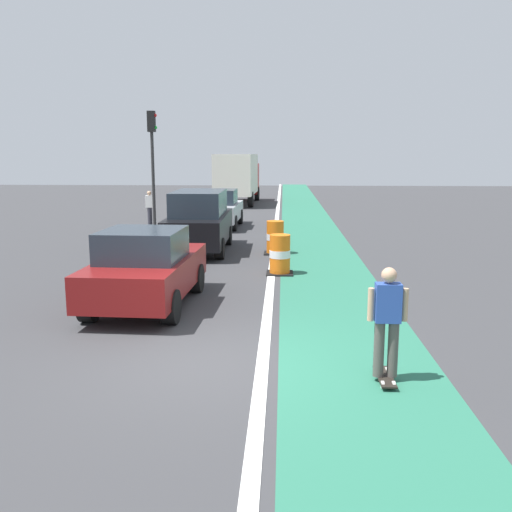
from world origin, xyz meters
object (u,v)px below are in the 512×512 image
skateboarder_on_lane (387,321)px  delivery_truck_down_block (238,176)px  traffic_barrel_mid (275,238)px  pedestrian_crossing (150,207)px  traffic_light_corner (152,148)px  parked_suv_second (199,221)px  traffic_barrel_front (280,255)px  parked_sedan_third (218,209)px  parked_sedan_nearest (146,268)px

skateboarder_on_lane → delivery_truck_down_block: 29.27m
skateboarder_on_lane → traffic_barrel_mid: 10.58m
skateboarder_on_lane → pedestrian_crossing: (-7.54, 17.24, -0.05)m
skateboarder_on_lane → traffic_light_corner: bearing=113.1°
delivery_truck_down_block → pedestrian_crossing: delivery_truck_down_block is taller
traffic_light_corner → pedestrian_crossing: 2.65m
skateboarder_on_lane → parked_suv_second: 11.62m
traffic_barrel_front → delivery_truck_down_block: (-2.88, 21.62, 1.31)m
skateboarder_on_lane → parked_sedan_third: 17.60m
traffic_barrel_mid → delivery_truck_down_block: 18.72m
traffic_barrel_mid → delivery_truck_down_block: delivery_truck_down_block is taller
parked_sedan_nearest → pedestrian_crossing: 13.74m
traffic_barrel_front → parked_sedan_third: bearing=106.1°
traffic_light_corner → skateboarder_on_lane: bearing=-66.9°
parked_sedan_third → traffic_light_corner: bearing=178.7°
traffic_light_corner → parked_sedan_third: bearing=-1.3°
parked_suv_second → traffic_barrel_mid: parked_suv_second is taller
skateboarder_on_lane → parked_suv_second: (-4.30, 10.79, 0.12)m
traffic_barrel_front → skateboarder_on_lane: bearing=-77.8°
traffic_light_corner → pedestrian_crossing: (-0.25, 0.13, -2.64)m
parked_suv_second → traffic_barrel_front: (2.73, -3.50, -0.50)m
delivery_truck_down_block → traffic_barrel_front: bearing=-82.4°
parked_suv_second → traffic_light_corner: traffic_light_corner is taller
parked_suv_second → traffic_barrel_mid: (2.56, -0.36, -0.50)m
parked_sedan_nearest → parked_suv_second: size_ratio=0.90×
parked_sedan_third → traffic_barrel_mid: bearing=-68.2°
parked_sedan_nearest → pedestrian_crossing: parked_sedan_nearest is taller
parked_sedan_nearest → traffic_barrel_mid: bearing=67.8°
parked_sedan_third → skateboarder_on_lane: bearing=-75.5°
traffic_barrel_mid → parked_sedan_nearest: bearing=-112.2°
parked_sedan_nearest → traffic_light_corner: bearing=102.2°
skateboarder_on_lane → pedestrian_crossing: size_ratio=1.05×
parked_sedan_third → traffic_barrel_front: parked_sedan_third is taller
parked_suv_second → delivery_truck_down_block: (-0.15, 18.12, 0.81)m
parked_sedan_nearest → traffic_barrel_front: 4.47m
traffic_light_corner → traffic_barrel_front: bearing=-59.8°
parked_suv_second → parked_sedan_third: parked_suv_second is taller
parked_sedan_nearest → traffic_light_corner: (-2.87, 13.26, 2.67)m
parked_sedan_nearest → pedestrian_crossing: (-3.11, 13.38, 0.03)m
delivery_truck_down_block → traffic_light_corner: traffic_light_corner is taller
parked_suv_second → traffic_light_corner: 7.41m
skateboarder_on_lane → traffic_light_corner: (-7.29, 17.11, 2.59)m
parked_sedan_nearest → traffic_light_corner: size_ratio=0.82×
traffic_light_corner → pedestrian_crossing: size_ratio=3.17×
delivery_truck_down_block → traffic_light_corner: bearing=-103.5°
parked_sedan_nearest → traffic_barrel_mid: (2.68, 6.58, -0.30)m
parked_sedan_nearest → parked_suv_second: parked_suv_second is taller
skateboarder_on_lane → delivery_truck_down_block: (-4.46, 28.91, 0.94)m
skateboarder_on_lane → parked_sedan_nearest: 5.87m
skateboarder_on_lane → parked_suv_second: bearing=111.7°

